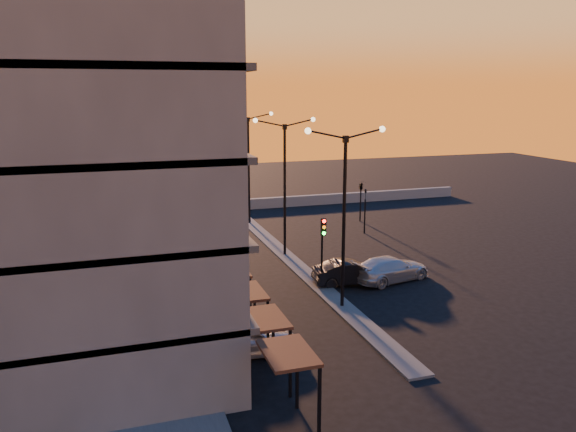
# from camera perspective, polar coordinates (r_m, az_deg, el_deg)

# --- Properties ---
(ground) EXTENTS (120.00, 120.00, 0.00)m
(ground) POSITION_cam_1_polar(r_m,az_deg,el_deg) (30.32, 5.50, -9.22)
(ground) COLOR black
(ground) RESTS_ON ground
(sidewalk_west) EXTENTS (5.00, 40.00, 0.12)m
(sidewalk_west) POSITION_cam_1_polar(r_m,az_deg,el_deg) (31.80, -15.40, -8.46)
(sidewalk_west) COLOR #4D4D4B
(sidewalk_west) RESTS_ON ground
(median) EXTENTS (1.20, 36.00, 0.12)m
(median) POSITION_cam_1_polar(r_m,az_deg,el_deg) (39.15, -0.33, -3.97)
(median) COLOR #4D4D4B
(median) RESTS_ON ground
(parapet) EXTENTS (44.00, 0.50, 1.00)m
(parapet) POSITION_cam_1_polar(r_m,az_deg,el_deg) (54.52, -3.43, 1.25)
(parapet) COLOR gray
(parapet) RESTS_ON ground
(building) EXTENTS (14.35, 17.08, 25.00)m
(building) POSITION_cam_1_polar(r_m,az_deg,el_deg) (25.91, -24.46, 12.97)
(building) COLOR #645E58
(building) RESTS_ON ground
(streetlamp_near) EXTENTS (4.32, 0.32, 9.51)m
(streetlamp_near) POSITION_cam_1_polar(r_m,az_deg,el_deg) (28.71, 5.73, 1.19)
(streetlamp_near) COLOR black
(streetlamp_near) RESTS_ON ground
(streetlamp_mid) EXTENTS (4.32, 0.32, 9.51)m
(streetlamp_mid) POSITION_cam_1_polar(r_m,az_deg,el_deg) (37.93, -0.34, 4.06)
(streetlamp_mid) COLOR black
(streetlamp_mid) RESTS_ON ground
(streetlamp_far) EXTENTS (4.32, 0.32, 9.51)m
(streetlamp_far) POSITION_cam_1_polar(r_m,az_deg,el_deg) (47.47, -4.02, 5.77)
(streetlamp_far) COLOR black
(streetlamp_far) RESTS_ON ground
(traffic_light_main) EXTENTS (0.28, 0.44, 4.25)m
(traffic_light_main) POSITION_cam_1_polar(r_m,az_deg,el_deg) (31.91, 3.56, -2.59)
(traffic_light_main) COLOR black
(traffic_light_main) RESTS_ON ground
(signal_east_a) EXTENTS (0.13, 0.16, 3.60)m
(signal_east_a) POSITION_cam_1_polar(r_m,az_deg,el_deg) (45.19, 7.82, 0.62)
(signal_east_a) COLOR black
(signal_east_a) RESTS_ON ground
(signal_east_b) EXTENTS (0.42, 1.99, 3.60)m
(signal_east_b) POSITION_cam_1_polar(r_m,az_deg,el_deg) (49.15, 7.42, 2.99)
(signal_east_b) COLOR black
(signal_east_b) RESTS_ON ground
(car_hatchback) EXTENTS (4.25, 2.02, 1.40)m
(car_hatchback) POSITION_cam_1_polar(r_m,az_deg,el_deg) (24.98, -3.82, -12.41)
(car_hatchback) COLOR silver
(car_hatchback) RESTS_ON ground
(car_sedan) EXTENTS (4.51, 1.97, 1.44)m
(car_sedan) POSITION_cam_1_polar(r_m,az_deg,el_deg) (33.59, 6.29, -5.72)
(car_sedan) COLOR black
(car_sedan) RESTS_ON ground
(car_wagon) EXTENTS (5.47, 3.21, 1.49)m
(car_wagon) POSITION_cam_1_polar(r_m,az_deg,el_deg) (34.55, 10.38, -5.29)
(car_wagon) COLOR silver
(car_wagon) RESTS_ON ground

